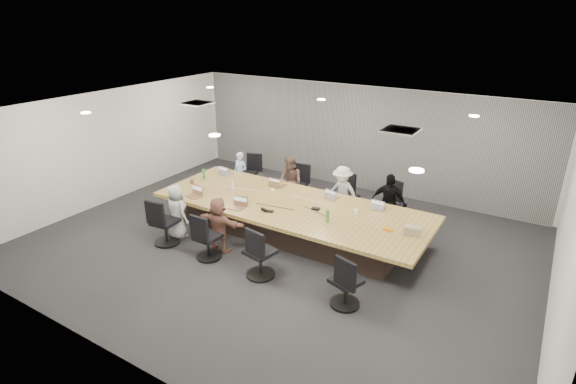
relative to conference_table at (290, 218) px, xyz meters
The scene contains 39 objects.
floor 0.64m from the conference_table, 90.00° to the right, with size 10.00×8.00×0.00m, color #262628.
ceiling 2.45m from the conference_table, 90.00° to the right, with size 10.00×8.00×0.00m, color white.
wall_back 3.64m from the conference_table, 90.00° to the left, with size 10.00×2.80×0.00m, color beige.
wall_front 4.61m from the conference_table, 90.00° to the right, with size 10.00×2.80×0.00m, color beige.
wall_left 5.12m from the conference_table, behind, with size 8.00×2.80×0.00m, color beige.
wall_right 5.12m from the conference_table, ahead, with size 8.00×2.80×0.00m, color beige.
curtain 3.56m from the conference_table, 90.00° to the left, with size 9.80×0.04×2.80m, color slate.
conference_table is the anchor object (origin of this frame).
chair_0 2.92m from the conference_table, 144.45° to the left, with size 0.53×0.53×0.79m, color black, non-canonical shape.
chair_1 1.89m from the conference_table, 115.76° to the left, with size 0.49×0.49×0.73m, color black, non-canonical shape.
chair_2 1.80m from the conference_table, 71.04° to the left, with size 0.50×0.50×0.74m, color black, non-canonical shape.
chair_3 2.41m from the conference_table, 44.97° to the left, with size 0.53×0.53×0.79m, color black, non-canonical shape.
chair_4 2.64m from the conference_table, 140.00° to the right, with size 0.56×0.56×0.84m, color black, non-canonical shape.
chair_5 1.91m from the conference_table, 117.04° to the right, with size 0.53×0.53×0.78m, color black, non-canonical shape.
chair_6 1.74m from the conference_table, 77.10° to the right, with size 0.57×0.57×0.85m, color black, non-canonical shape.
chair_7 2.70m from the conference_table, 38.97° to the right, with size 0.53×0.53×0.79m, color black, non-canonical shape.
person_0 2.74m from the conference_table, 150.42° to the left, with size 0.42×0.28×1.15m, color #A5C5EB.
laptop_0 2.53m from the conference_table, 161.41° to the left, with size 0.30×0.20×0.02m, color #B2B2B7.
person_1 1.60m from the conference_table, 121.28° to the left, with size 0.63×0.49×1.30m, color brown.
laptop_1 1.20m from the conference_table, 135.72° to the left, with size 0.33×0.23×0.02m, color #8C6647.
person_2 1.49m from the conference_table, 66.60° to the left, with size 0.84×0.48×1.30m, color #BABCBA.
laptop_2 1.05m from the conference_table, 53.86° to the left, with size 0.31×0.21×0.02m, color #B2B2B7.
person_3 2.19m from the conference_table, 38.43° to the left, with size 0.78×0.32×1.33m, color black.
laptop_3 1.91m from the conference_table, 25.18° to the left, with size 0.29×0.20×0.02m, color #B2B2B7.
person_4 2.44m from the conference_table, 146.32° to the right, with size 0.59×0.38×1.20m, color #A9A9A9.
laptop_4 2.21m from the conference_table, 158.45° to the right, with size 0.32×0.22×0.02m, color #8C6647.
person_5 1.62m from the conference_table, 122.73° to the right, with size 1.08×0.35×1.17m, color brown.
laptop_5 1.23m from the conference_table, 137.32° to the right, with size 0.34×0.23×0.02m, color #8C6647.
bottle_green_left 2.70m from the conference_table, behind, with size 0.07×0.07×0.24m, color #387D33.
bottle_green_right 1.23m from the conference_table, 19.48° to the right, with size 0.07×0.07×0.25m, color #387D33.
bottle_clear 1.62m from the conference_table, behind, with size 0.07×0.07×0.24m, color silver.
cup_white_far 0.85m from the conference_table, 154.02° to the left, with size 0.07×0.07×0.09m, color white.
cup_white_near 1.48m from the conference_table, ahead, with size 0.08×0.08×0.11m, color white.
mug_brown 2.68m from the conference_table, behind, with size 0.08×0.08×0.10m, color brown.
mic_left 0.69m from the conference_table, 104.03° to the right, with size 0.14×0.10×0.03m, color black.
mic_right 0.70m from the conference_table, ahead, with size 0.17×0.11×0.03m, color black.
stapler 0.76m from the conference_table, 114.02° to the right, with size 0.17×0.04×0.06m, color black.
canvas_bag 2.68m from the conference_table, ahead, with size 0.28×0.18×0.15m, color gray.
snack_packet 2.25m from the conference_table, ahead, with size 0.17×0.11×0.04m, color #C6750F.
Camera 1 is at (4.58, -7.04, 4.58)m, focal length 28.00 mm.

